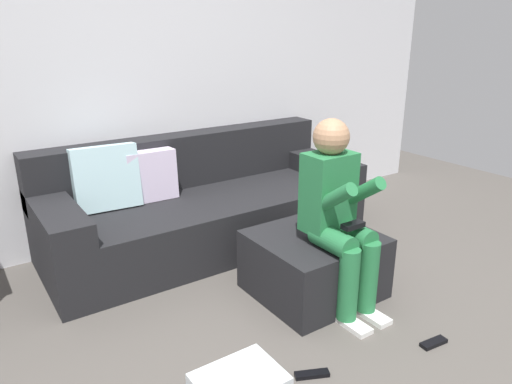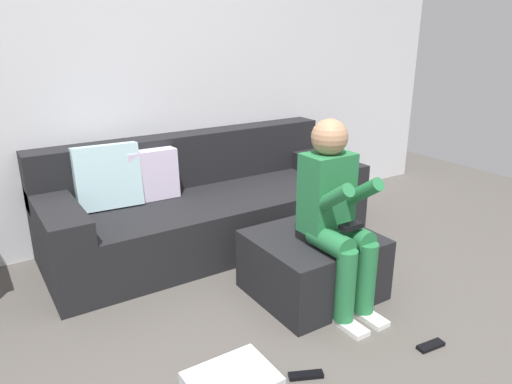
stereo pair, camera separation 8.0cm
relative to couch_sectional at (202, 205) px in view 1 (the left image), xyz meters
name	(u,v)px [view 1 (the left image)]	position (x,y,z in m)	size (l,w,h in m)	color
ground_plane	(343,376)	(-0.18, -1.77, -0.31)	(7.79, 7.79, 0.00)	#544F49
wall_back	(149,77)	(-0.18, 0.45, 0.95)	(5.99, 0.10, 2.52)	silver
couch_sectional	(202,205)	(0.00, 0.00, 0.00)	(2.45, 0.93, 0.86)	black
ottoman	(314,264)	(0.22, -1.08, -0.11)	(0.73, 0.67, 0.40)	black
person_seated	(338,210)	(0.24, -1.25, 0.31)	(0.30, 0.56, 1.14)	#26723F
remote_near_ottoman	(434,343)	(0.40, -1.86, -0.30)	(0.16, 0.05, 0.02)	black
remote_by_storage_bin	(312,374)	(-0.30, -1.68, -0.30)	(0.17, 0.05, 0.02)	black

